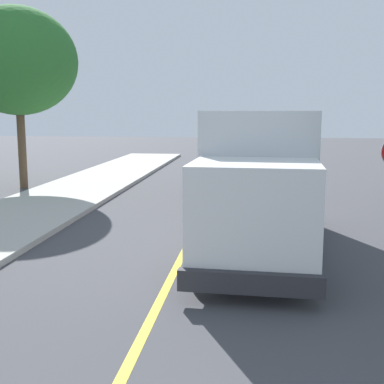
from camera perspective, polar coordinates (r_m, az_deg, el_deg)
name	(u,v)px	position (r m, az deg, el deg)	size (l,w,h in m)	color
centre_line_yellow	(187,245)	(12.22, -0.54, -6.02)	(0.16, 56.00, 0.01)	gold
box_truck	(260,173)	(11.90, 7.70, 2.14)	(2.74, 7.29, 3.20)	silver
parked_car_near	(256,177)	(18.62, 7.26, 1.64)	(1.94, 4.45, 1.67)	maroon
parked_car_mid	(258,160)	(25.02, 7.42, 3.55)	(1.94, 4.46, 1.67)	silver
parked_car_far	(265,149)	(32.49, 8.23, 4.80)	(1.86, 4.43, 1.67)	#4C564C
street_tree_down_block	(17,61)	(22.15, -19.06, 13.73)	(4.79, 4.79, 7.33)	brown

